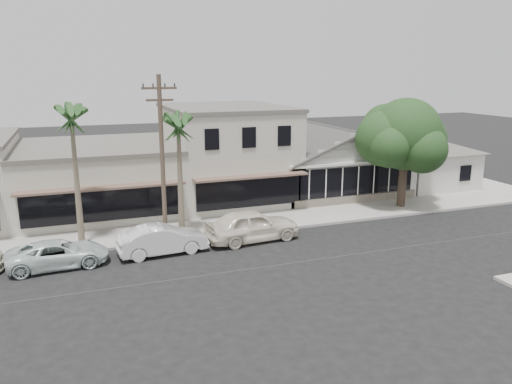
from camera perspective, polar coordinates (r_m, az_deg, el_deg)
name	(u,v)px	position (r m, az deg, el deg)	size (l,w,h in m)	color
ground	(359,254)	(26.39, 11.65, -6.93)	(140.00, 140.00, 0.00)	black
sidewalk_north	(178,231)	(29.56, -8.87, -4.38)	(90.00, 3.50, 0.15)	#9E9991
corner_shop	(330,159)	(38.59, 8.51, 3.78)	(10.40, 8.60, 5.10)	silver
side_cottage	(426,168)	(42.52, 18.86, 2.57)	(6.00, 6.00, 3.00)	silver
row_building_near	(226,154)	(36.37, -3.43, 4.31)	(8.00, 10.00, 6.50)	beige
row_building_midnear	(98,179)	(35.12, -17.60, 1.44)	(10.00, 10.00, 4.20)	beige
utility_pole	(162,156)	(26.79, -10.68, 4.06)	(1.80, 0.24, 9.00)	brown
car_0	(252,225)	(27.51, -0.44, -3.82)	(2.10, 5.21, 1.77)	silver
car_1	(162,240)	(26.08, -10.65, -5.37)	(1.59, 4.57, 1.50)	silver
car_2	(58,254)	(25.82, -21.69, -6.59)	(2.14, 4.65, 1.29)	silver
shade_tree	(403,136)	(34.88, 16.43, 6.14)	(6.73, 6.08, 7.47)	#47382B
palm_east	(178,126)	(27.20, -8.89, 7.51)	(3.27, 3.27, 7.41)	#726651
palm_mid	(71,119)	(27.05, -20.36, 7.83)	(2.69, 2.69, 7.92)	#726651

